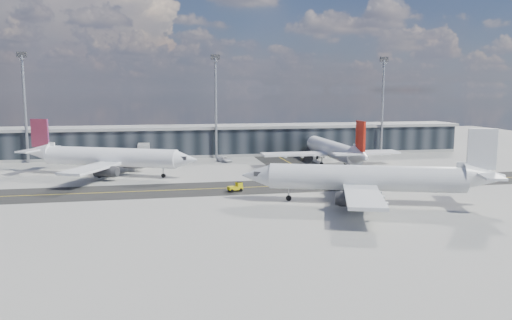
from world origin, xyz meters
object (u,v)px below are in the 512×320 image
object	(u,v)px
service_van	(224,159)
airliner_af	(108,157)
airliner_redtail	(333,150)
baggage_tug	(236,187)
airliner_near	(370,178)

from	to	relation	value
service_van	airliner_af	bearing A→B (deg)	-175.87
airliner_redtail	service_van	size ratio (longest dim) A/B	8.28
airliner_af	airliner_redtail	bearing A→B (deg)	117.76
baggage_tug	service_van	xyz separation A→B (m)	(2.87, 39.62, -0.17)
airliner_redtail	airliner_af	bearing A→B (deg)	-176.23
service_van	airliner_redtail	bearing A→B (deg)	-52.31
airliner_af	service_van	xyz separation A→B (m)	(28.49, 16.26, -3.44)
baggage_tug	airliner_af	bearing A→B (deg)	-148.78
airliner_af	airliner_redtail	xyz separation A→B (m)	(54.49, 3.18, -0.01)
airliner_redtail	airliner_near	world-z (taller)	airliner_near
airliner_af	airliner_near	size ratio (longest dim) A/B	0.95
airliner_near	service_van	size ratio (longest dim) A/B	8.37
airliner_redtail	service_van	bearing A→B (deg)	153.72
airliner_redtail	service_van	xyz separation A→B (m)	(-26.00, 13.09, -3.44)
airliner_near	baggage_tug	distance (m)	25.34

